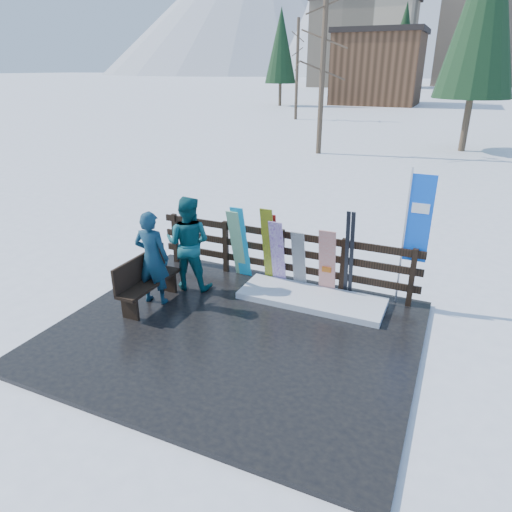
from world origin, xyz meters
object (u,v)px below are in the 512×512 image
at_px(bench, 146,279).
at_px(snowboard_2, 269,246).
at_px(snowboard_0, 241,243).
at_px(snowboard_3, 278,253).
at_px(rental_flag, 415,224).
at_px(person_front, 152,258).
at_px(snowboard_1, 237,244).
at_px(person_back, 188,243).
at_px(snowboard_5, 327,263).
at_px(snowboard_4, 299,260).

bearing_deg(bench, snowboard_2, 44.69).
distance_m(snowboard_0, snowboard_3, 0.82).
distance_m(bench, rental_flag, 5.04).
bearing_deg(person_front, snowboard_2, -144.42).
distance_m(snowboard_0, snowboard_1, 0.11).
distance_m(snowboard_2, rental_flag, 2.84).
bearing_deg(snowboard_3, person_back, -154.00).
relative_size(snowboard_3, snowboard_5, 1.05).
relative_size(snowboard_5, person_front, 0.77).
bearing_deg(snowboard_5, rental_flag, 10.26).
bearing_deg(snowboard_0, bench, -123.26).
relative_size(snowboard_0, snowboard_5, 1.20).
height_order(snowboard_1, rental_flag, rental_flag).
xyz_separation_m(bench, snowboard_5, (2.99, 1.75, 0.17)).
height_order(bench, snowboard_5, snowboard_5).
bearing_deg(snowboard_4, snowboard_3, 180.00).
distance_m(bench, person_back, 1.12).
height_order(snowboard_3, rental_flag, rental_flag).
bearing_deg(snowboard_4, person_front, -145.31).
height_order(bench, snowboard_1, snowboard_1).
xyz_separation_m(snowboard_0, snowboard_3, (0.82, 0.00, -0.10)).
bearing_deg(snowboard_5, snowboard_2, 180.00).
distance_m(snowboard_5, person_front, 3.33).
height_order(bench, rental_flag, rental_flag).
relative_size(snowboard_0, rental_flag, 0.65).
xyz_separation_m(snowboard_5, person_back, (-2.64, -0.78, 0.27)).
bearing_deg(snowboard_5, bench, -149.75).
bearing_deg(snowboard_4, bench, -144.18).
height_order(snowboard_2, snowboard_4, snowboard_2).
height_order(snowboard_0, snowboard_2, snowboard_2).
bearing_deg(person_front, snowboard_0, -131.56).
xyz_separation_m(snowboard_4, person_front, (-2.33, -1.61, 0.27)).
relative_size(snowboard_3, snowboard_4, 1.12).
bearing_deg(snowboard_2, person_front, -136.11).
bearing_deg(person_front, rental_flag, -165.12).
distance_m(snowboard_0, person_back, 1.12).
bearing_deg(snowboard_1, person_back, -131.47).
bearing_deg(snowboard_5, snowboard_3, 180.00).
bearing_deg(rental_flag, bench, -155.80).
relative_size(bench, snowboard_2, 0.88).
bearing_deg(rental_flag, snowboard_5, -169.74).
relative_size(snowboard_1, snowboard_3, 1.09).
height_order(rental_flag, person_back, rental_flag).
bearing_deg(snowboard_4, snowboard_5, 0.00).
relative_size(bench, person_front, 0.83).
xyz_separation_m(bench, person_front, (0.09, 0.13, 0.39)).
xyz_separation_m(snowboard_5, person_front, (-2.91, -1.61, 0.22)).
bearing_deg(person_front, bench, 48.29).
bearing_deg(snowboard_1, snowboard_5, 0.00).
relative_size(snowboard_1, rental_flag, 0.61).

